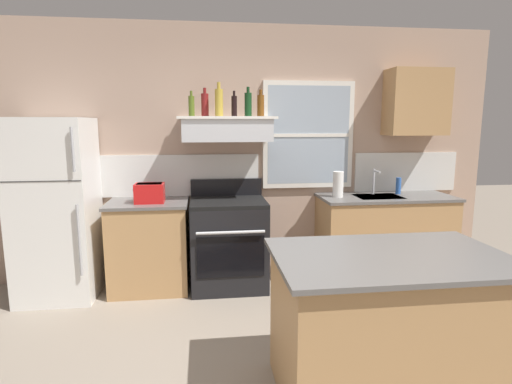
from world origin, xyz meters
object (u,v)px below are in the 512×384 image
(refrigerator, at_px, (56,209))
(bottle_balsamic_dark, at_px, (234,106))
(toaster, at_px, (150,193))
(stove_range, at_px, (229,243))
(bottle_olive_oil_square, at_px, (192,106))
(bottle_champagne_gold_foil, at_px, (219,102))
(bottle_amber_wine, at_px, (261,105))
(bottle_dark_green_wine, at_px, (248,104))
(bottle_red_label_wine, at_px, (205,105))
(dish_soap_bottle, at_px, (398,186))
(paper_towel_roll, at_px, (338,184))
(kitchen_island, at_px, (388,325))

(refrigerator, height_order, bottle_balsamic_dark, bottle_balsamic_dark)
(toaster, distance_m, stove_range, 0.94)
(refrigerator, xyz_separation_m, bottle_olive_oil_square, (1.30, 0.17, 0.99))
(bottle_champagne_gold_foil, distance_m, bottle_amber_wine, 0.43)
(bottle_balsamic_dark, height_order, bottle_amber_wine, bottle_amber_wine)
(bottle_olive_oil_square, height_order, bottle_dark_green_wine, bottle_dark_green_wine)
(bottle_red_label_wine, bearing_deg, bottle_balsamic_dark, -21.02)
(dish_soap_bottle, bearing_deg, bottle_olive_oil_square, 179.66)
(refrigerator, relative_size, stove_range, 1.59)
(refrigerator, relative_size, bottle_dark_green_wine, 5.99)
(bottle_amber_wine, bearing_deg, bottle_red_label_wine, 178.76)
(bottle_red_label_wine, xyz_separation_m, dish_soap_bottle, (2.09, -0.02, -0.86))
(refrigerator, xyz_separation_m, toaster, (0.88, -0.01, 0.14))
(bottle_balsamic_dark, relative_size, bottle_dark_green_wine, 0.86)
(stove_range, relative_size, bottle_balsamic_dark, 4.40)
(toaster, bearing_deg, bottle_olive_oil_square, 23.32)
(bottle_dark_green_wine, xyz_separation_m, dish_soap_bottle, (1.67, 0.07, -0.87))
(dish_soap_bottle, bearing_deg, bottle_dark_green_wine, -177.57)
(bottle_dark_green_wine, relative_size, paper_towel_roll, 1.07)
(toaster, distance_m, dish_soap_bottle, 2.65)
(bottle_balsamic_dark, bearing_deg, kitchen_island, -67.65)
(bottle_olive_oil_square, distance_m, bottle_amber_wine, 0.70)
(bottle_balsamic_dark, distance_m, bottle_amber_wine, 0.29)
(bottle_olive_oil_square, relative_size, bottle_amber_wine, 0.93)
(bottle_balsamic_dark, relative_size, dish_soap_bottle, 1.38)
(bottle_olive_oil_square, bearing_deg, dish_soap_bottle, -0.34)
(bottle_red_label_wine, height_order, dish_soap_bottle, bottle_red_label_wine)
(refrigerator, bearing_deg, dish_soap_bottle, 2.60)
(bottle_olive_oil_square, bearing_deg, bottle_balsamic_dark, -14.22)
(refrigerator, height_order, dish_soap_bottle, refrigerator)
(bottle_red_label_wine, xyz_separation_m, bottle_dark_green_wine, (0.43, -0.09, 0.00))
(bottle_amber_wine, relative_size, kitchen_island, 0.19)
(toaster, height_order, bottle_olive_oil_square, bottle_olive_oil_square)
(toaster, relative_size, kitchen_island, 0.21)
(bottle_dark_green_wine, bearing_deg, paper_towel_roll, -1.77)
(bottle_red_label_wine, height_order, bottle_dark_green_wine, bottle_dark_green_wine)
(bottle_dark_green_wine, relative_size, bottle_amber_wine, 1.07)
(bottle_amber_wine, bearing_deg, paper_towel_roll, -7.36)
(refrigerator, height_order, bottle_dark_green_wine, bottle_dark_green_wine)
(toaster, height_order, bottle_dark_green_wine, bottle_dark_green_wine)
(bottle_olive_oil_square, xyz_separation_m, paper_towel_roll, (1.51, -0.11, -0.81))
(refrigerator, bearing_deg, kitchen_island, -36.33)
(bottle_champagne_gold_foil, height_order, paper_towel_roll, bottle_champagne_gold_foil)
(bottle_dark_green_wine, bearing_deg, refrigerator, -177.25)
(bottle_olive_oil_square, height_order, bottle_red_label_wine, bottle_red_label_wine)
(bottle_red_label_wine, height_order, bottle_amber_wine, bottle_red_label_wine)
(toaster, bearing_deg, paper_towel_roll, 2.04)
(bottle_dark_green_wine, distance_m, bottle_amber_wine, 0.16)
(bottle_amber_wine, bearing_deg, bottle_champagne_gold_foil, -169.54)
(toaster, height_order, bottle_balsamic_dark, bottle_balsamic_dark)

